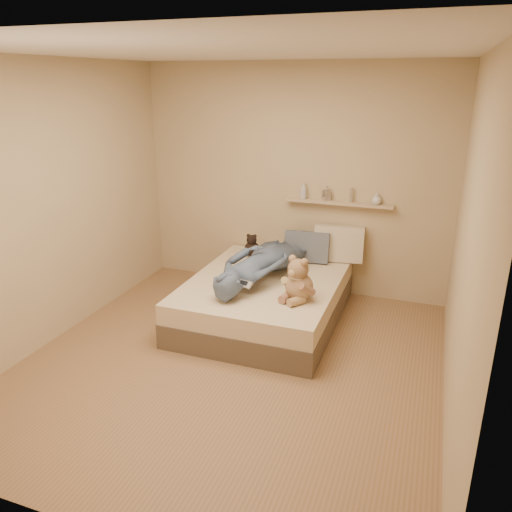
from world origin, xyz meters
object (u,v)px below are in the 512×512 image
at_px(teddy_bear, 298,282).
at_px(wall_shelf, 339,203).
at_px(pillow_cream, 339,244).
at_px(person, 263,261).
at_px(pillow_grey, 307,247).
at_px(dark_plush, 252,247).
at_px(bed, 265,299).
at_px(game_console, 244,284).

bearing_deg(teddy_bear, wall_shelf, 85.55).
relative_size(pillow_cream, person, 0.35).
height_order(pillow_cream, pillow_grey, pillow_cream).
distance_m(teddy_bear, pillow_cream, 1.21).
height_order(teddy_bear, dark_plush, teddy_bear).
bearing_deg(pillow_grey, bed, -110.57).
height_order(teddy_bear, pillow_grey, teddy_bear).
height_order(bed, pillow_cream, pillow_cream).
height_order(dark_plush, wall_shelf, wall_shelf).
height_order(pillow_cream, wall_shelf, wall_shelf).
xyz_separation_m(game_console, pillow_grey, (0.30, 1.20, 0.02)).
bearing_deg(dark_plush, teddy_bear, -50.29).
xyz_separation_m(bed, pillow_cream, (0.59, 0.83, 0.43)).
bearing_deg(teddy_bear, bed, 140.12).
bearing_deg(pillow_grey, wall_shelf, 36.96).
xyz_separation_m(dark_plush, pillow_cream, (0.97, 0.21, 0.08)).
xyz_separation_m(teddy_bear, pillow_cream, (0.14, 1.21, 0.02)).
distance_m(game_console, pillow_grey, 1.23).
relative_size(game_console, wall_shelf, 0.15).
bearing_deg(wall_shelf, teddy_bear, -94.45).
distance_m(game_console, person, 0.54).
bearing_deg(person, dark_plush, -47.43).
bearing_deg(dark_plush, bed, -58.62).
bearing_deg(pillow_cream, game_console, -115.31).
bearing_deg(pillow_cream, dark_plush, -168.06).
distance_m(bed, person, 0.42).
height_order(bed, person, person).
height_order(game_console, pillow_grey, pillow_grey).
height_order(teddy_bear, pillow_cream, teddy_bear).
bearing_deg(bed, dark_plush, 121.38).
xyz_separation_m(bed, teddy_bear, (0.45, -0.38, 0.41)).
distance_m(person, wall_shelf, 1.15).
distance_m(game_console, teddy_bear, 0.51).
xyz_separation_m(game_console, wall_shelf, (0.59, 1.41, 0.50)).
relative_size(bed, game_console, 10.81).
bearing_deg(game_console, dark_plush, 106.78).
bearing_deg(wall_shelf, pillow_grey, -143.04).
bearing_deg(pillow_grey, person, -114.31).
height_order(person, wall_shelf, wall_shelf).
bearing_deg(game_console, teddy_bear, 14.80).
height_order(bed, pillow_grey, pillow_grey).
distance_m(pillow_cream, person, 1.02).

